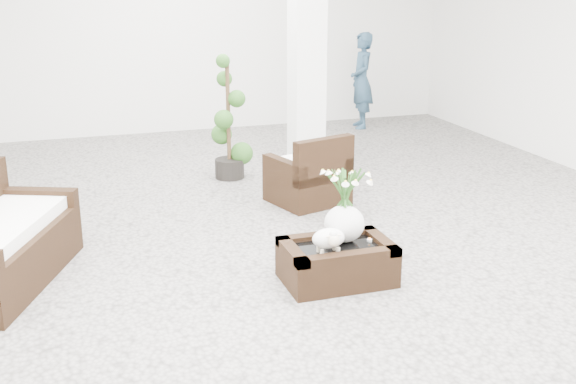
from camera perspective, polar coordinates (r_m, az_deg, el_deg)
name	(u,v)px	position (r m, az deg, el deg)	size (l,w,h in m)	color
ground	(285,253)	(6.65, -0.27, -4.86)	(11.00, 11.00, 0.00)	gray
column	(307,32)	(9.22, 1.52, 12.62)	(0.40, 0.40, 3.50)	white
coffee_table	(337,264)	(6.02, 3.92, -5.74)	(0.90, 0.60, 0.31)	black
sheep_figurine	(328,240)	(5.79, 3.24, -3.89)	(0.28, 0.23, 0.21)	white
planter_narcissus	(345,196)	(5.95, 4.57, -0.33)	(0.44, 0.44, 0.80)	white
tealight	(369,240)	(6.09, 6.52, -3.82)	(0.04, 0.04, 0.03)	white
armchair	(308,168)	(7.96, 1.57, 1.93)	(0.74, 0.71, 0.79)	black
topiary	(228,118)	(8.85, -4.78, 5.87)	(0.40, 0.40, 1.52)	#244B18
shopper	(362,81)	(11.82, 5.89, 8.83)	(0.57, 0.37, 1.55)	#274257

